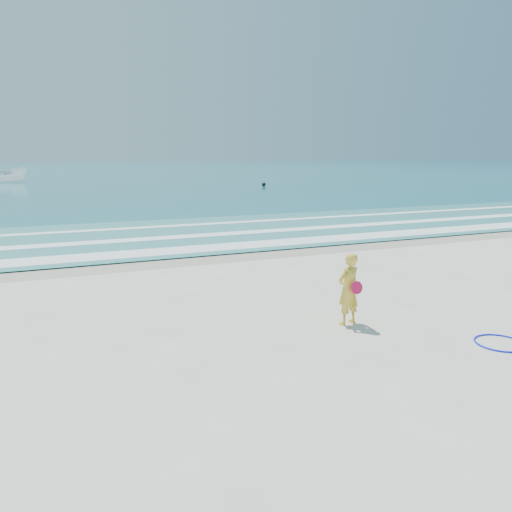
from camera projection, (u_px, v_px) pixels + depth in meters
name	position (u px, v px, depth m)	size (l,w,h in m)	color
ground	(350.00, 350.00, 9.08)	(400.00, 400.00, 0.00)	silver
wet_sand	(204.00, 257.00, 17.19)	(400.00, 2.40, 0.00)	#B2A893
ocean	(67.00, 170.00, 103.73)	(400.00, 190.00, 0.04)	#19727F
shallow	(170.00, 234.00, 21.69)	(400.00, 10.00, 0.01)	#59B7AD
foam_near	(193.00, 249.00, 18.35)	(400.00, 1.40, 0.01)	white
foam_mid	(174.00, 237.00, 20.97)	(400.00, 0.90, 0.01)	white
foam_far	(158.00, 227.00, 23.94)	(400.00, 0.60, 0.01)	white
hoop	(500.00, 343.00, 9.36)	(0.92, 0.92, 0.03)	#0D1AF4
boat	(7.00, 175.00, 60.02)	(1.88, 4.99, 1.93)	white
buoy	(264.00, 184.00, 53.24)	(0.43, 0.43, 0.43)	black
woman	(348.00, 289.00, 10.31)	(0.63, 0.49, 1.51)	gold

